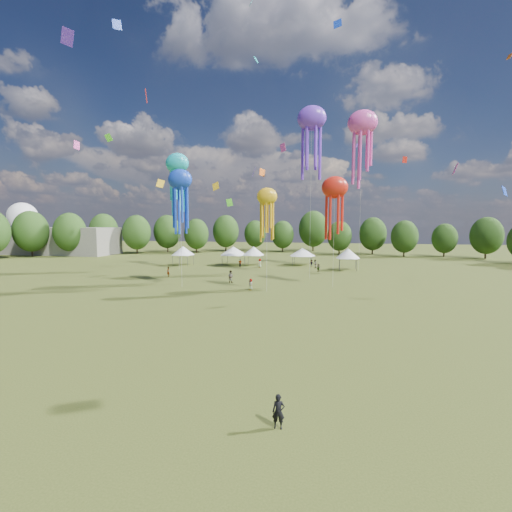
# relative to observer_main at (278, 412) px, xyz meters

# --- Properties ---
(ground) EXTENTS (300.00, 300.00, 0.00)m
(ground) POSITION_rel_observer_main_xyz_m (-8.55, 3.43, -0.78)
(ground) COLOR #384416
(ground) RESTS_ON ground
(observer_main) EXTENTS (0.59, 0.41, 1.55)m
(observer_main) POSITION_rel_observer_main_xyz_m (0.00, 0.00, 0.00)
(observer_main) COLOR black
(observer_main) RESTS_ON ground
(spectator_near) EXTENTS (1.10, 0.96, 1.92)m
(spectator_near) POSITION_rel_observer_main_xyz_m (-12.96, 36.79, 0.19)
(spectator_near) COLOR gray
(spectator_near) RESTS_ON ground
(spectators_far) EXTENTS (26.01, 28.72, 1.86)m
(spectators_far) POSITION_rel_observer_main_xyz_m (-7.61, 52.49, 0.06)
(spectators_far) COLOR gray
(spectators_far) RESTS_ON ground
(festival_tents) EXTENTS (39.88, 11.50, 4.33)m
(festival_tents) POSITION_rel_observer_main_xyz_m (-12.64, 59.06, 2.37)
(festival_tents) COLOR #47474C
(festival_tents) RESTS_ON ground
(show_kites) EXTENTS (40.24, 28.02, 30.50)m
(show_kites) POSITION_rel_observer_main_xyz_m (-5.01, 46.99, 19.83)
(show_kites) COLOR blue
(show_kites) RESTS_ON ground
(small_kites) EXTENTS (67.25, 56.67, 46.38)m
(small_kites) POSITION_rel_observer_main_xyz_m (-8.94, 44.40, 28.93)
(small_kites) COLOR blue
(small_kites) RESTS_ON ground
(treeline) EXTENTS (201.57, 95.24, 13.43)m
(treeline) POSITION_rel_observer_main_xyz_m (-12.42, 65.95, 5.77)
(treeline) COLOR #38281C
(treeline) RESTS_ON ground
(hangar) EXTENTS (40.00, 12.00, 8.00)m
(hangar) POSITION_rel_observer_main_xyz_m (-80.55, 75.43, 3.22)
(hangar) COLOR gray
(hangar) RESTS_ON ground
(radome) EXTENTS (9.00, 9.00, 16.00)m
(radome) POSITION_rel_observer_main_xyz_m (-96.55, 81.43, 9.21)
(radome) COLOR white
(radome) RESTS_ON ground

